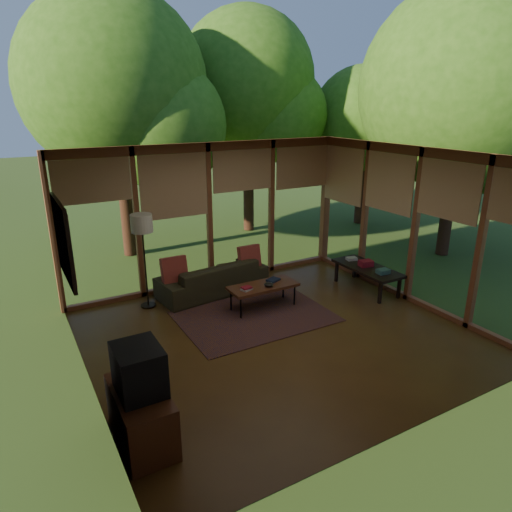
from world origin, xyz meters
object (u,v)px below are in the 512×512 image
television (139,370)px  floor_lamp (142,229)px  media_cabinet (141,416)px  coffee_table (263,287)px  sofa (213,278)px  side_console (367,269)px

television → floor_lamp: bearing=72.5°
floor_lamp → media_cabinet: bearing=-107.8°
media_cabinet → coffee_table: media_cabinet is taller
television → sofa: bearing=55.0°
coffee_table → sofa: bearing=114.8°
coffee_table → side_console: size_ratio=0.86×
television → floor_lamp: (1.02, 3.23, 0.56)m
coffee_table → side_console: (2.12, -0.26, 0.02)m
television → side_console: television is taller
sofa → floor_lamp: size_ratio=1.24×
floor_lamp → sofa: bearing=-0.2°
television → coffee_table: size_ratio=0.46×
television → floor_lamp: size_ratio=0.33×
sofa → coffee_table: (0.48, -1.04, 0.09)m
floor_lamp → coffee_table: size_ratio=1.38×
television → coffee_table: bearing=38.6°
sofa → side_console: bearing=146.4°
side_console → media_cabinet: bearing=-158.5°
media_cabinet → television: (0.02, 0.00, 0.55)m
media_cabinet → side_console: size_ratio=0.71×
television → side_console: size_ratio=0.39×
sofa → floor_lamp: bearing=-7.2°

